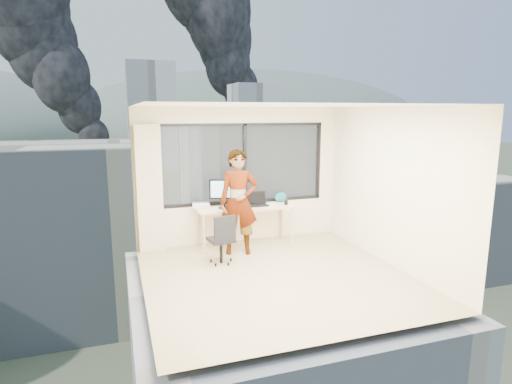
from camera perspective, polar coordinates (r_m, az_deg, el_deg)
name	(u,v)px	position (r m, az deg, el deg)	size (l,w,h in m)	color
floor	(276,276)	(6.70, 2.75, -11.25)	(4.00, 4.00, 0.01)	tan
ceiling	(278,106)	(6.21, 2.97, 11.57)	(4.00, 4.00, 0.01)	white
wall_front	(345,229)	(4.57, 11.98, -4.86)	(4.00, 0.01, 2.60)	beige
wall_left	(139,203)	(5.92, -15.51, -1.44)	(0.01, 4.00, 2.60)	beige
wall_right	(390,187)	(7.29, 17.69, 0.69)	(0.01, 4.00, 2.60)	beige
window_wall	(242,164)	(8.18, -1.88, 3.85)	(3.30, 0.16, 1.55)	black
curtain	(150,189)	(7.81, -14.16, 0.40)	(0.45, 0.14, 2.30)	beige
desk	(245,226)	(8.07, -1.48, -4.57)	(1.80, 0.60, 0.75)	#D5B48E
chair	(221,238)	(7.12, -4.76, -6.22)	(0.44, 0.44, 0.87)	black
person	(239,202)	(7.48, -2.36, -1.40)	(0.68, 0.45, 1.87)	#2D2D33
monitor	(224,193)	(7.88, -4.34, -0.16)	(0.54, 0.12, 0.54)	black
game_console	(201,205)	(8.00, -7.46, -1.76)	(0.31, 0.26, 0.08)	white
laptop	(259,200)	(8.03, 0.35, -1.05)	(0.36, 0.38, 0.23)	black
cellphone	(222,209)	(7.81, -4.61, -2.25)	(0.12, 0.05, 0.01)	black
pen_cup	(286,202)	(8.15, 4.08, -1.40)	(0.07, 0.07, 0.09)	black
handbag	(281,197)	(8.39, 3.36, -0.68)	(0.25, 0.13, 0.19)	#0D534B
exterior_ground	(125,170)	(126.89, -17.21, 2.86)	(400.00, 400.00, 0.04)	#515B3D
near_bldg_a	(30,235)	(37.64, -28.14, -5.14)	(16.00, 12.00, 14.00)	beige
near_bldg_b	(254,189)	(46.83, -0.33, 0.34)	(14.00, 13.00, 16.00)	silver
near_bldg_c	(449,225)	(48.11, 24.58, -4.03)	(12.00, 10.00, 10.00)	beige
far_tower_b	(151,117)	(126.21, -13.92, 9.82)	(13.00, 13.00, 30.00)	silver
far_tower_c	(253,121)	(153.30, -0.42, 9.51)	(15.00, 15.00, 26.00)	silver
hill_b	(249,132)	(341.86, -0.95, 8.05)	(300.00, 220.00, 96.00)	slate
tree_b	(231,307)	(27.38, -3.39, -15.24)	(7.60, 7.60, 9.00)	#1E541C
tree_c	(325,206)	(53.08, 9.32, -1.85)	(8.40, 8.40, 10.00)	#1E541C
smoke_plume_b	(253,52)	(186.49, -0.34, 18.37)	(30.00, 18.00, 70.00)	black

